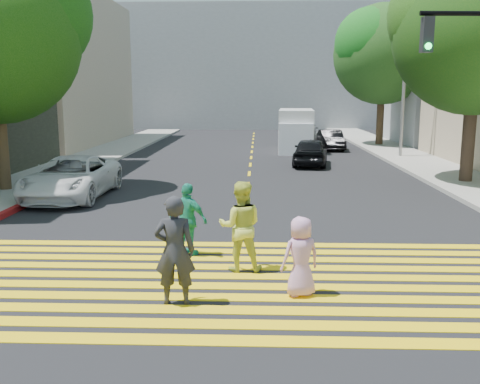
# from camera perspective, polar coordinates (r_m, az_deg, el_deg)

# --- Properties ---
(ground) EXTENTS (120.00, 120.00, 0.00)m
(ground) POSITION_cam_1_polar(r_m,az_deg,el_deg) (9.05, -0.66, -12.27)
(ground) COLOR black
(sidewalk_left) EXTENTS (3.00, 40.00, 0.15)m
(sidewalk_left) POSITION_cam_1_polar(r_m,az_deg,el_deg) (31.79, -14.32, 3.98)
(sidewalk_left) COLOR gray
(sidewalk_left) RESTS_ON ground
(sidewalk_right) EXTENTS (3.00, 60.00, 0.15)m
(sidewalk_right) POSITION_cam_1_polar(r_m,az_deg,el_deg) (24.94, 20.93, 1.90)
(sidewalk_right) COLOR gray
(sidewalk_right) RESTS_ON ground
(crosswalk) EXTENTS (13.40, 5.30, 0.01)m
(crosswalk) POSITION_cam_1_polar(r_m,az_deg,el_deg) (10.23, -0.33, -9.48)
(crosswalk) COLOR yellow
(crosswalk) RESTS_ON ground
(lane_line) EXTENTS (0.12, 34.40, 0.01)m
(lane_line) POSITION_cam_1_polar(r_m,az_deg,el_deg) (31.03, 1.23, 4.02)
(lane_line) COLOR yellow
(lane_line) RESTS_ON ground
(building_left_tan) EXTENTS (12.00, 16.00, 10.00)m
(building_left_tan) POSITION_cam_1_polar(r_m,az_deg,el_deg) (39.89, -22.82, 11.85)
(building_left_tan) COLOR tan
(building_left_tan) RESTS_ON ground
(building_right_grey) EXTENTS (10.00, 10.00, 10.00)m
(building_right_grey) POSITION_cam_1_polar(r_m,az_deg,el_deg) (41.05, 23.32, 11.75)
(building_right_grey) COLOR gray
(building_right_grey) RESTS_ON ground
(backdrop_block) EXTENTS (30.00, 8.00, 12.00)m
(backdrop_block) POSITION_cam_1_polar(r_m,az_deg,el_deg) (56.39, 1.60, 13.03)
(backdrop_block) COLOR gray
(backdrop_block) RESTS_ON ground
(tree_right_near) EXTENTS (8.37, 8.12, 8.98)m
(tree_right_near) POSITION_cam_1_polar(r_m,az_deg,el_deg) (22.50, 24.23, 16.18)
(tree_right_near) COLOR #36271C
(tree_right_near) RESTS_ON ground
(tree_right_far) EXTENTS (8.37, 8.29, 9.39)m
(tree_right_far) POSITION_cam_1_polar(r_m,az_deg,el_deg) (37.16, 15.14, 14.53)
(tree_right_far) COLOR #371D12
(tree_right_far) RESTS_ON ground
(pedestrian_man) EXTENTS (0.71, 0.49, 1.86)m
(pedestrian_man) POSITION_cam_1_polar(r_m,az_deg,el_deg) (8.98, -6.98, -6.21)
(pedestrian_man) COLOR #27282C
(pedestrian_man) RESTS_ON ground
(pedestrian_woman) EXTENTS (0.89, 0.70, 1.80)m
(pedestrian_woman) POSITION_cam_1_polar(r_m,az_deg,el_deg) (10.62, 0.06, -3.67)
(pedestrian_woman) COLOR #C9D349
(pedestrian_woman) RESTS_ON ground
(pedestrian_child) EXTENTS (0.81, 0.67, 1.42)m
(pedestrian_child) POSITION_cam_1_polar(r_m,az_deg,el_deg) (9.40, 6.48, -6.86)
(pedestrian_child) COLOR #CC90BA
(pedestrian_child) RESTS_ON ground
(pedestrian_extra) EXTENTS (1.01, 0.77, 1.60)m
(pedestrian_extra) POSITION_cam_1_polar(r_m,az_deg,el_deg) (11.65, -5.55, -2.96)
(pedestrian_extra) COLOR #1F9579
(pedestrian_extra) RESTS_ON ground
(white_sedan) EXTENTS (2.36, 5.05, 1.40)m
(white_sedan) POSITION_cam_1_polar(r_m,az_deg,el_deg) (18.92, -17.53, 1.49)
(white_sedan) COLOR silver
(white_sedan) RESTS_ON ground
(dark_car_near) EXTENTS (2.16, 4.18, 1.36)m
(dark_car_near) POSITION_cam_1_polar(r_m,az_deg,el_deg) (26.52, 7.52, 4.30)
(dark_car_near) COLOR black
(dark_car_near) RESTS_ON ground
(silver_car) EXTENTS (2.57, 5.15, 1.44)m
(silver_car) POSITION_cam_1_polar(r_m,az_deg,el_deg) (39.27, 6.85, 6.36)
(silver_car) COLOR #9FA0A2
(silver_car) RESTS_ON ground
(dark_car_parked) EXTENTS (1.42, 3.81, 1.24)m
(dark_car_parked) POSITION_cam_1_polar(r_m,az_deg,el_deg) (34.17, 9.67, 5.51)
(dark_car_parked) COLOR black
(dark_car_parked) RESTS_ON ground
(white_van) EXTENTS (2.33, 5.47, 2.53)m
(white_van) POSITION_cam_1_polar(r_m,az_deg,el_deg) (32.88, 5.98, 6.42)
(white_van) COLOR silver
(white_van) RESTS_ON ground
(street_lamp) EXTENTS (2.08, 0.53, 9.18)m
(street_lamp) POSITION_cam_1_polar(r_m,az_deg,el_deg) (30.26, 16.86, 13.41)
(street_lamp) COLOR gray
(street_lamp) RESTS_ON ground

